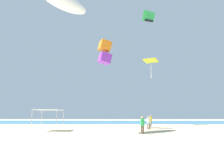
% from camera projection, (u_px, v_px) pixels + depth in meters
% --- Properties ---
extents(ground, '(110.00, 110.00, 0.10)m').
position_uv_depth(ground, '(98.00, 133.00, 21.09)').
color(ground, beige).
extents(ocean_strip, '(110.00, 21.56, 0.03)m').
position_uv_depth(ocean_strip, '(109.00, 122.00, 49.65)').
color(ocean_strip, teal).
rests_on(ocean_strip, ground).
extents(canopy_tent, '(2.77, 3.00, 2.37)m').
position_uv_depth(canopy_tent, '(49.00, 111.00, 24.00)').
color(canopy_tent, '#B2B2B7').
rests_on(canopy_tent, ground).
extents(person_near_tent, '(0.40, 0.45, 1.70)m').
position_uv_depth(person_near_tent, '(151.00, 120.00, 30.61)').
color(person_near_tent, slate).
rests_on(person_near_tent, ground).
extents(person_leftmost, '(0.39, 0.42, 1.66)m').
position_uv_depth(person_leftmost, '(142.00, 124.00, 19.52)').
color(person_leftmost, brown).
rests_on(person_leftmost, ground).
extents(person_central, '(0.39, 0.39, 1.62)m').
position_uv_depth(person_central, '(149.00, 122.00, 25.31)').
color(person_central, brown).
rests_on(person_central, ground).
extents(kite_box_orange, '(2.31, 2.16, 3.65)m').
position_uv_depth(kite_box_orange, '(105.00, 52.00, 31.15)').
color(kite_box_orange, orange).
extents(kite_inflatable_white, '(6.27, 6.66, 2.64)m').
position_uv_depth(kite_inflatable_white, '(65.00, 2.00, 26.82)').
color(kite_inflatable_white, white).
extents(kite_diamond_yellow, '(3.41, 3.41, 3.60)m').
position_uv_depth(kite_diamond_yellow, '(151.00, 62.00, 39.69)').
color(kite_diamond_yellow, yellow).
extents(kite_parafoil_green, '(2.78, 5.21, 3.35)m').
position_uv_depth(kite_parafoil_green, '(149.00, 17.00, 34.56)').
color(kite_parafoil_green, green).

